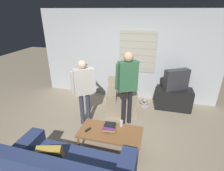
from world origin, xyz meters
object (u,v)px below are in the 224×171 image
Objects in this scene: person_right_standing at (127,80)px; book_stack at (109,127)px; floor_fan at (145,102)px; armchair_beige at (122,98)px; spare_remote at (88,130)px; tv at (176,80)px; person_left_standing at (83,85)px; soda_can at (121,123)px; coffee_table at (110,133)px.

book_stack is at bearing -126.76° from person_right_standing.
person_right_standing reaches higher than floor_fan.
armchair_beige is 1.64m from spare_remote.
tv reaches higher than armchair_beige.
floor_fan is (1.31, 1.10, -0.83)m from person_left_standing.
tv is 0.43× the size of person_left_standing.
book_stack is 1.89× the size of spare_remote.
book_stack is (-1.28, -1.92, -0.35)m from tv.
armchair_beige reaches higher than book_stack.
tv reaches higher than soda_can.
coffee_table is (0.09, -1.52, 0.05)m from armchair_beige.
person_left_standing is (-2.06, -1.24, 0.14)m from tv.
tv is at bearing 56.32° from book_stack.
person_left_standing is 4.66× the size of floor_fan.
spare_remote is at bearing 19.86° from tv.
book_stack reaches higher than floor_fan.
spare_remote is at bearing -169.94° from coffee_table.
book_stack is 1.89m from floor_fan.
soda_can is at bearing -102.22° from floor_fan.
tv reaches higher than floor_fan.
person_right_standing reaches higher than book_stack.
person_right_standing is at bearing -112.93° from floor_fan.
person_right_standing is (0.94, 0.24, 0.12)m from person_left_standing.
soda_can is 0.94× the size of spare_remote.
spare_remote is at bearing -167.78° from book_stack.
floor_fan is (0.59, 0.27, -0.18)m from armchair_beige.
book_stack reaches higher than coffee_table.
person_left_standing is (-0.80, 0.69, 0.60)m from coffee_table.
spare_remote is (-0.58, -0.29, -0.05)m from soda_can.
tv is 5.27× the size of soda_can.
armchair_beige is 1.46× the size of tv.
person_right_standing is 0.95m from soda_can.
armchair_beige is 1.00m from person_right_standing.
tv is 2.07m from soda_can.
tv is (1.26, 1.93, 0.46)m from coffee_table.
armchair_beige is 1.53m from coffee_table.
coffee_table is 0.76× the size of person_left_standing.
person_left_standing reaches higher than coffee_table.
tv reaches higher than book_stack.
person_left_standing is at bearing 139.15° from coffee_table.
tv reaches higher than coffee_table.
person_left_standing is 0.98m from person_right_standing.
person_left_standing is 12.33× the size of soda_can.
tv reaches higher than spare_remote.
person_right_standing is 5.20× the size of floor_fan.
coffee_table is at bearing -126.91° from soda_can.
spare_remote is at bearing -146.03° from person_right_standing.
person_left_standing is at bearing -139.89° from floor_fan.
person_left_standing reaches higher than book_stack.
person_left_standing is (-0.71, -0.83, 0.65)m from armchair_beige.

